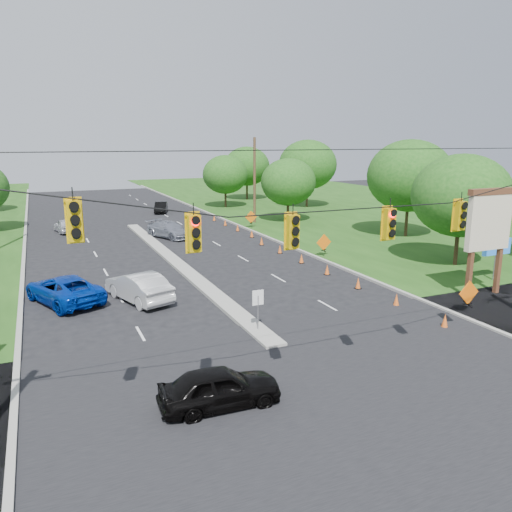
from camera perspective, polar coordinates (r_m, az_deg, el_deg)
name	(u,v)px	position (r m, az deg, el deg)	size (l,w,h in m)	color
ground	(327,391)	(18.48, 8.07, -15.02)	(160.00, 160.00, 0.00)	black
grass_right	(487,234)	(52.15, 24.86, 2.29)	(40.00, 160.00, 0.06)	#1E4714
cross_street	(327,391)	(18.48, 8.07, -15.02)	(160.00, 14.00, 0.02)	black
curb_left	(24,250)	(44.63, -24.95, 0.64)	(0.25, 110.00, 0.16)	gray
curb_right	(253,232)	(48.44, -0.40, 2.76)	(0.25, 110.00, 0.16)	gray
median	(175,262)	(36.89, -9.29, -0.69)	(1.00, 34.00, 0.18)	gray
median_sign	(258,303)	(22.79, 0.22, -5.34)	(0.55, 0.06, 2.05)	gray
signal_span	(347,261)	(15.90, 10.37, -0.57)	(25.60, 0.32, 9.00)	#422D1C
utility_pole_far_right	(255,181)	(53.37, -0.17, 8.59)	(0.28, 0.28, 9.00)	#422D1C
pylon_sign	(490,226)	(30.88, 25.16, 3.14)	(5.90, 2.30, 6.12)	#59331E
cone_0	(445,321)	(25.37, 20.77, -6.95)	(0.32, 0.32, 0.70)	#DC5B1C
cone_1	(396,300)	(27.80, 15.75, -4.84)	(0.32, 0.32, 0.70)	#DC5B1C
cone_2	(358,283)	(30.45, 11.60, -3.05)	(0.32, 0.32, 0.70)	#DC5B1C
cone_3	(327,270)	(33.25, 8.13, -1.54)	(0.32, 0.32, 0.70)	#DC5B1C
cone_4	(301,258)	(36.18, 5.22, -0.27)	(0.32, 0.32, 0.70)	#DC5B1C
cone_5	(280,249)	(39.20, 2.75, 0.81)	(0.32, 0.32, 0.70)	#DC5B1C
cone_6	(262,241)	(42.29, 0.64, 1.73)	(0.32, 0.32, 0.70)	#DC5B1C
cone_7	(252,234)	(45.67, -0.49, 2.58)	(0.32, 0.32, 0.70)	#DC5B1C
cone_8	(238,228)	(48.86, -2.11, 3.26)	(0.32, 0.32, 0.70)	#DC5B1C
cone_9	(225,222)	(52.08, -3.54, 3.86)	(0.32, 0.32, 0.70)	#DC5B1C
cone_10	(214,218)	(55.34, -4.80, 4.38)	(0.32, 0.32, 0.70)	#DC5B1C
work_sign_0	(469,294)	(27.51, 23.13, -3.99)	(1.27, 0.58, 1.37)	black
work_sign_1	(324,243)	(38.08, 7.76, 1.48)	(1.27, 0.58, 1.37)	black
work_sign_2	(251,218)	(50.35, -0.57, 4.42)	(1.27, 0.58, 1.37)	black
tree_7	(461,196)	(37.35, 22.40, 6.40)	(6.72, 6.72, 7.84)	black
tree_8	(410,176)	(47.29, 17.14, 8.76)	(7.56, 7.56, 8.82)	black
tree_9	(288,182)	(53.98, 3.71, 8.44)	(5.88, 5.88, 6.86)	black
tree_10	(308,165)	(66.49, 5.92, 10.34)	(7.56, 7.56, 8.82)	black
tree_11	(247,166)	(74.64, -1.05, 10.22)	(6.72, 6.72, 7.84)	black
tree_12	(225,174)	(65.97, -3.54, 9.28)	(5.88, 5.88, 6.86)	black
black_sedan	(220,387)	(17.10, -4.15, -14.75)	(1.64, 4.07, 1.39)	black
white_sedan	(139,287)	(28.22, -13.27, -3.45)	(1.72, 4.92, 1.62)	#BBBBBB
blue_pickup	(64,289)	(29.14, -21.11, -3.56)	(2.53, 5.50, 1.53)	#012AA2
silver_car_far	(169,230)	(46.14, -9.88, 2.98)	(2.06, 5.06, 1.47)	slate
silver_car_oncoming	(65,226)	(51.52, -21.02, 3.27)	(1.58, 3.92, 1.34)	#AFB0B9
dark_car_receding	(161,207)	(62.52, -10.81, 5.49)	(1.41, 4.04, 1.33)	black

